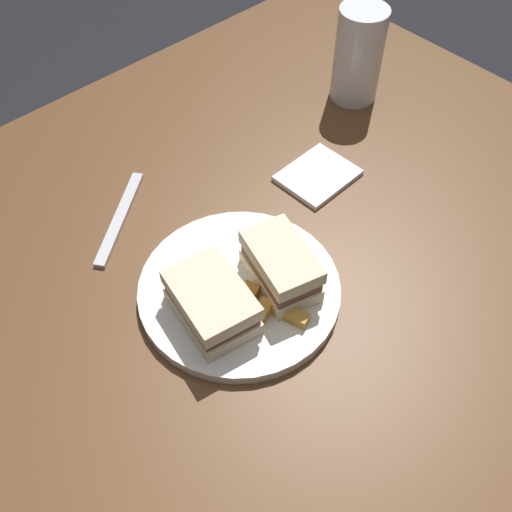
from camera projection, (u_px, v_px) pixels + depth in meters
ground_plane at (265, 453)px, 1.43m from camera, size 6.00×6.00×0.00m
dining_table at (267, 378)px, 1.12m from camera, size 1.16×0.99×0.78m
plate at (239, 290)px, 0.77m from camera, size 0.26×0.26×0.02m
sandwich_half_left at (212, 303)px, 0.71m from camera, size 0.10×0.13×0.05m
sandwich_half_right at (281, 266)px, 0.74m from camera, size 0.09×0.12×0.06m
potato_wedge_front at (288, 313)px, 0.73m from camera, size 0.03×0.06×0.01m
potato_wedge_middle at (244, 303)px, 0.73m from camera, size 0.06×0.04×0.02m
potato_wedge_back at (261, 314)px, 0.72m from camera, size 0.04×0.03×0.02m
pint_glass at (357, 61)px, 0.98m from camera, size 0.08×0.08×0.16m
napkin at (318, 175)px, 0.90m from camera, size 0.11×0.09×0.01m
fork at (120, 218)px, 0.85m from camera, size 0.15×0.12×0.01m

